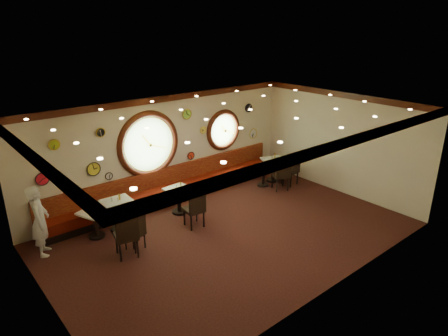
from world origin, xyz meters
TOP-DOWN VIEW (x-y plane):
  - floor at (0.00, 0.00)m, footprint 9.00×6.00m
  - ceiling at (0.00, 0.00)m, footprint 9.00×6.00m
  - wall_back at (0.00, 3.00)m, footprint 9.00×0.02m
  - wall_front at (0.00, -3.00)m, footprint 9.00×0.02m
  - wall_left at (-4.50, 0.00)m, footprint 0.02×6.00m
  - wall_right at (4.50, 0.00)m, footprint 0.02×6.00m
  - molding_back at (0.00, 2.95)m, footprint 9.00×0.10m
  - molding_front at (0.00, -2.95)m, footprint 9.00×0.10m
  - molding_left at (-4.45, 0.00)m, footprint 0.10×6.00m
  - molding_right at (4.45, 0.00)m, footprint 0.10×6.00m
  - banquette_base at (0.00, 2.72)m, footprint 8.00×0.55m
  - banquette_seat at (0.00, 2.72)m, footprint 8.00×0.55m
  - banquette_back at (0.00, 2.94)m, footprint 8.00×0.10m
  - porthole_left_glass at (-0.60, 3.00)m, footprint 1.66×0.02m
  - porthole_left_frame at (-0.60, 2.98)m, footprint 1.98×0.18m
  - porthole_left_ring at (-0.60, 2.95)m, footprint 1.61×0.03m
  - porthole_right_glass at (2.20, 3.00)m, footprint 1.10×0.02m
  - porthole_right_frame at (2.20, 2.98)m, footprint 1.38×0.18m
  - porthole_right_ring at (2.20, 2.95)m, footprint 1.09×0.03m
  - wall_clock_0 at (-1.90, 2.96)m, footprint 0.20×0.03m
  - wall_clock_1 at (-3.20, 2.96)m, footprint 0.26×0.03m
  - wall_clock_2 at (3.30, 2.96)m, footprint 0.28×0.03m
  - wall_clock_3 at (-2.00, 2.96)m, footprint 0.24×0.03m
  - wall_clock_4 at (3.55, 2.96)m, footprint 0.34×0.03m
  - wall_clock_5 at (0.75, 2.96)m, footprint 0.30×0.03m
  - wall_clock_6 at (-3.60, 2.96)m, footprint 0.32×0.03m
  - wall_clock_7 at (0.85, 2.96)m, footprint 0.24×0.03m
  - wall_clock_8 at (-2.30, 2.96)m, footprint 0.36×0.03m
  - wall_clock_9 at (1.35, 2.96)m, footprint 0.22×0.03m
  - table_a at (-2.74, 2.10)m, footprint 0.85×0.85m
  - table_b at (-2.12, 2.05)m, footprint 0.79×0.79m
  - table_c at (-0.35, 1.88)m, footprint 0.73×0.73m
  - table_d at (2.93, 1.78)m, footprint 0.75×0.75m
  - table_e at (3.49, 1.86)m, footprint 0.93×0.93m
  - chair_a at (-2.56, 0.70)m, footprint 0.62×0.62m
  - chair_b at (-2.22, 0.87)m, footprint 0.51×0.51m
  - chair_c at (-0.50, 0.87)m, footprint 0.54×0.54m
  - chair_d at (3.09, 1.10)m, footprint 0.65×0.65m
  - chair_e at (3.71, 1.19)m, footprint 0.53×0.53m
  - condiment_a_salt at (-2.84, 2.11)m, footprint 0.03×0.03m
  - condiment_b_salt at (-2.24, 2.13)m, footprint 0.04×0.04m
  - condiment_c_salt at (-0.37, 1.96)m, footprint 0.03×0.03m
  - condiment_d_salt at (2.82, 1.86)m, footprint 0.03×0.03m
  - condiment_a_pepper at (-2.71, 2.06)m, footprint 0.04×0.04m
  - condiment_b_pepper at (-2.11, 2.04)m, footprint 0.03×0.03m
  - condiment_c_pepper at (-0.30, 1.84)m, footprint 0.03×0.03m
  - condiment_d_pepper at (2.90, 1.74)m, footprint 0.04×0.04m
  - condiment_a_bottle at (-2.65, 2.13)m, footprint 0.06×0.06m
  - condiment_b_bottle at (-2.03, 2.11)m, footprint 0.05×0.05m
  - condiment_c_bottle at (-0.22, 1.96)m, footprint 0.04×0.04m
  - condiment_d_bottle at (3.04, 1.83)m, footprint 0.05×0.05m
  - condiment_e_salt at (3.45, 1.90)m, footprint 0.03×0.03m
  - condiment_e_pepper at (3.55, 1.82)m, footprint 0.03×0.03m
  - condiment_e_bottle at (3.64, 1.95)m, footprint 0.05×0.05m
  - waiter at (-4.00, 2.15)m, footprint 0.62×0.74m

SIDE VIEW (x-z plane):
  - floor at x=0.00m, z-range 0.00..0.00m
  - banquette_base at x=0.00m, z-range 0.00..0.20m
  - banquette_seat at x=0.00m, z-range 0.20..0.50m
  - table_d at x=2.93m, z-range 0.09..0.77m
  - table_a at x=-2.74m, z-range 0.09..0.82m
  - table_c at x=-0.35m, z-range 0.10..0.85m
  - table_e at x=3.49m, z-range 0.10..0.89m
  - table_b at x=-2.12m, z-range 0.11..0.94m
  - chair_b at x=-2.22m, z-range 0.25..0.85m
  - chair_e at x=3.71m, z-range 0.30..1.01m
  - chair_c at x=-0.50m, z-range 0.30..1.02m
  - chair_d at x=3.09m, z-range 0.31..1.04m
  - chair_a at x=-2.56m, z-range 0.32..1.08m
  - condiment_d_salt at x=2.82m, z-range 0.68..0.78m
  - condiment_d_pepper at x=2.90m, z-range 0.68..0.80m
  - banquette_back at x=0.00m, z-range 0.48..1.02m
  - condiment_d_bottle at x=3.04m, z-range 0.68..0.84m
  - condiment_a_salt at x=-2.84m, z-range 0.73..0.82m
  - condiment_a_pepper at x=-2.71m, z-range 0.73..0.84m
  - condiment_c_salt at x=-0.37m, z-range 0.75..0.84m
  - condiment_c_pepper at x=-0.30m, z-range 0.75..0.84m
  - condiment_a_bottle at x=-2.65m, z-range 0.73..0.90m
  - condiment_c_bottle at x=-0.22m, z-range 0.75..0.89m
  - condiment_e_pepper at x=3.55m, z-range 0.78..0.88m
  - condiment_e_salt at x=3.45m, z-range 0.78..0.88m
  - waiter at x=-4.00m, z-range 0.00..1.72m
  - condiment_e_bottle at x=3.64m, z-range 0.78..0.95m
  - condiment_b_pepper at x=-2.11m, z-range 0.83..0.92m
  - condiment_b_salt at x=-2.24m, z-range 0.83..0.93m
  - condiment_b_bottle at x=-2.03m, z-range 0.83..0.99m
  - wall_clock_0 at x=-1.90m, z-range 1.10..1.30m
  - wall_clock_7 at x=0.85m, z-range 1.08..1.32m
  - wall_clock_4 at x=3.55m, z-range 1.28..1.62m
  - wall_clock_8 at x=-2.30m, z-range 1.32..1.68m
  - wall_clock_6 at x=-3.60m, z-range 1.39..1.71m
  - wall_back at x=0.00m, z-range 0.00..3.20m
  - wall_front at x=0.00m, z-range 0.00..3.20m
  - wall_left at x=-4.50m, z-range 0.00..3.20m
  - wall_right at x=4.50m, z-range 0.00..3.20m
  - porthole_right_ring at x=2.20m, z-range 1.26..2.34m
  - porthole_right_glass at x=2.20m, z-range 1.25..2.35m
  - porthole_right_frame at x=2.20m, z-range 1.11..2.49m
  - porthole_left_glass at x=-0.60m, z-range 1.02..2.68m
  - porthole_left_frame at x=-0.60m, z-range 0.86..2.84m
  - porthole_left_ring at x=-0.60m, z-range 1.04..2.66m
  - wall_clock_9 at x=1.35m, z-range 1.84..2.06m
  - wall_clock_1 at x=-3.20m, z-range 2.22..2.48m
  - wall_clock_2 at x=3.30m, z-range 2.26..2.54m
  - wall_clock_3 at x=-2.00m, z-range 2.33..2.57m
  - wall_clock_5 at x=0.75m, z-range 2.40..2.70m
  - molding_back at x=0.00m, z-range 3.02..3.20m
  - molding_front at x=0.00m, z-range 3.02..3.20m
  - molding_left at x=-4.45m, z-range 3.02..3.20m
  - molding_right at x=4.45m, z-range 3.02..3.20m
  - ceiling at x=0.00m, z-range 3.19..3.21m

